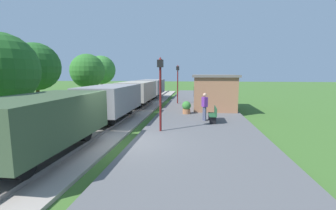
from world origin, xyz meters
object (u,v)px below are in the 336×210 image
at_px(bench_near_hut, 213,114).
at_px(person_waiting, 205,106).
at_px(freight_train, 127,96).
at_px(tree_trackside_mid, 0,69).
at_px(tree_field_left, 88,71).
at_px(tree_field_distant, 101,70).
at_px(station_hut, 213,91).
at_px(lamp_post_near, 160,81).
at_px(tree_trackside_far, 36,67).
at_px(lamp_post_far, 178,77).
at_px(potted_planter, 186,107).

bearing_deg(bench_near_hut, person_waiting, 143.79).
xyz_separation_m(freight_train, tree_trackside_mid, (-5.48, -5.55, 1.97)).
bearing_deg(tree_field_left, tree_field_distant, 103.76).
relative_size(station_hut, lamp_post_near, 1.57).
bearing_deg(freight_train, tree_field_left, 136.47).
distance_m(station_hut, lamp_post_near, 9.15).
bearing_deg(tree_trackside_far, lamp_post_near, -28.61).
bearing_deg(tree_field_distant, lamp_post_near, -59.96).
distance_m(tree_trackside_far, tree_field_left, 5.70).
height_order(bench_near_hut, lamp_post_near, lamp_post_near).
bearing_deg(bench_near_hut, station_hut, 86.24).
relative_size(station_hut, bench_near_hut, 3.87).
xyz_separation_m(lamp_post_near, lamp_post_far, (0.00, 10.83, 0.00)).
xyz_separation_m(person_waiting, lamp_post_near, (-2.30, -2.91, 1.62)).
bearing_deg(lamp_post_far, bench_near_hut, -71.22).
bearing_deg(tree_trackside_far, freight_train, -0.71).
bearing_deg(station_hut, freight_train, -159.61).
height_order(station_hut, lamp_post_far, lamp_post_far).
distance_m(tree_field_left, tree_field_distant, 8.51).
distance_m(potted_planter, tree_field_left, 12.54).
distance_m(station_hut, lamp_post_far, 4.14).
height_order(freight_train, bench_near_hut, freight_train).
relative_size(potted_planter, tree_field_left, 0.18).
relative_size(bench_near_hut, tree_trackside_far, 0.27).
distance_m(lamp_post_near, tree_field_distant, 22.84).
bearing_deg(tree_trackside_far, potted_planter, -4.11).
height_order(lamp_post_near, tree_trackside_mid, tree_trackside_mid).
bearing_deg(potted_planter, lamp_post_far, 100.98).
xyz_separation_m(person_waiting, tree_trackside_mid, (-11.36, -2.49, 2.18)).
distance_m(station_hut, bench_near_hut, 6.05).
xyz_separation_m(freight_train, bench_near_hut, (6.41, -3.44, -0.68)).
distance_m(potted_planter, tree_field_distant, 19.43).
bearing_deg(station_hut, tree_trackside_mid, -146.67).
bearing_deg(tree_trackside_mid, lamp_post_far, 48.96).
bearing_deg(person_waiting, tree_trackside_mid, -14.50).
height_order(person_waiting, lamp_post_near, lamp_post_near).
bearing_deg(lamp_post_far, station_hut, -36.00).
xyz_separation_m(freight_train, tree_field_distant, (-7.84, 13.79, 2.22)).
xyz_separation_m(freight_train, lamp_post_near, (3.58, -5.97, 1.41)).
bearing_deg(tree_field_distant, station_hut, -37.58).
bearing_deg(tree_trackside_mid, potted_planter, 25.13).
relative_size(tree_trackside_far, tree_field_distant, 1.00).
relative_size(bench_near_hut, potted_planter, 1.64).
bearing_deg(tree_trackside_mid, bench_near_hut, 10.05).
bearing_deg(freight_train, tree_trackside_mid, -134.63).
bearing_deg(tree_field_left, person_waiting, -36.26).
xyz_separation_m(bench_near_hut, tree_trackside_mid, (-11.88, -2.11, 2.64)).
bearing_deg(person_waiting, bench_near_hut, 116.93).
bearing_deg(bench_near_hut, freight_train, 151.77).
xyz_separation_m(tree_trackside_mid, tree_field_distant, (-2.37, 19.34, 0.25)).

